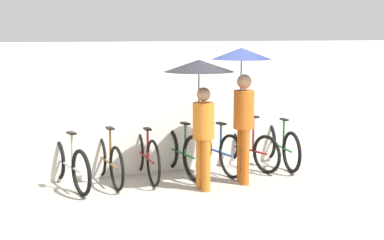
{
  "coord_description": "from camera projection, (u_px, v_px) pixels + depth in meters",
  "views": [
    {
      "loc": [
        -3.12,
        -6.79,
        2.32
      ],
      "look_at": [
        0.0,
        0.84,
        1.0
      ],
      "focal_mm": 50.0,
      "sensor_mm": 36.0,
      "label": 1
    }
  ],
  "objects": [
    {
      "name": "parked_bicycle_6",
      "position": [
        279.0,
        145.0,
        9.55
      ],
      "size": [
        0.46,
        1.76,
        1.1
      ],
      "rotation": [
        0.0,
        0.0,
        1.42
      ],
      "color": "black",
      "rests_on": "ground"
    },
    {
      "name": "parked_bicycle_1",
      "position": [
        108.0,
        160.0,
        8.42
      ],
      "size": [
        0.44,
        1.63,
        1.0
      ],
      "rotation": [
        0.0,
        0.0,
        1.61
      ],
      "color": "black",
      "rests_on": "ground"
    },
    {
      "name": "ground_plane",
      "position": [
        214.0,
        197.0,
        7.74
      ],
      "size": [
        30.0,
        30.0,
        0.0
      ],
      "primitive_type": "plane",
      "color": "gray"
    },
    {
      "name": "parked_bicycle_4",
      "position": [
        215.0,
        150.0,
        9.11
      ],
      "size": [
        0.44,
        1.72,
        1.08
      ],
      "rotation": [
        0.0,
        0.0,
        1.69
      ],
      "color": "black",
      "rests_on": "ground"
    },
    {
      "name": "back_wall",
      "position": [
        173.0,
        107.0,
        9.13
      ],
      "size": [
        11.73,
        0.12,
        2.2
      ],
      "color": "silver",
      "rests_on": "ground"
    },
    {
      "name": "parked_bicycle_2",
      "position": [
        145.0,
        155.0,
        8.67
      ],
      "size": [
        0.44,
        1.73,
        1.05
      ],
      "rotation": [
        0.0,
        0.0,
        1.52
      ],
      "color": "black",
      "rests_on": "ground"
    },
    {
      "name": "parked_bicycle_5",
      "position": [
        246.0,
        148.0,
        9.4
      ],
      "size": [
        0.57,
        1.66,
        1.0
      ],
      "rotation": [
        0.0,
        0.0,
        1.81
      ],
      "color": "black",
      "rests_on": "ground"
    },
    {
      "name": "pedestrian_leading",
      "position": [
        200.0,
        86.0,
        7.91
      ],
      "size": [
        1.06,
        1.06,
        1.96
      ],
      "rotation": [
        0.0,
        0.0,
        0.12
      ],
      "color": "#C66B1E",
      "rests_on": "ground"
    },
    {
      "name": "pedestrian_center",
      "position": [
        242.0,
        79.0,
        8.26
      ],
      "size": [
        0.95,
        0.95,
        2.12
      ],
      "rotation": [
        0.0,
        0.0,
        -0.11
      ],
      "color": "#B25619",
      "rests_on": "ground"
    },
    {
      "name": "parked_bicycle_0",
      "position": [
        68.0,
        164.0,
        8.16
      ],
      "size": [
        0.51,
        1.73,
        1.02
      ],
      "rotation": [
        0.0,
        0.0,
        1.76
      ],
      "color": "black",
      "rests_on": "ground"
    },
    {
      "name": "parked_bicycle_3",
      "position": [
        180.0,
        152.0,
        8.91
      ],
      "size": [
        0.44,
        1.7,
        1.06
      ],
      "rotation": [
        0.0,
        0.0,
        1.68
      ],
      "color": "black",
      "rests_on": "ground"
    }
  ]
}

